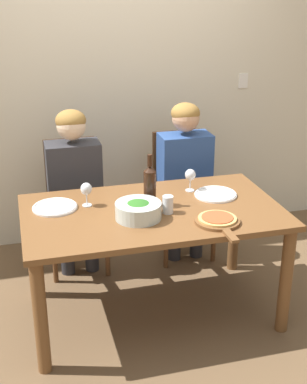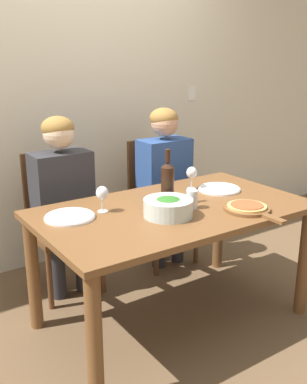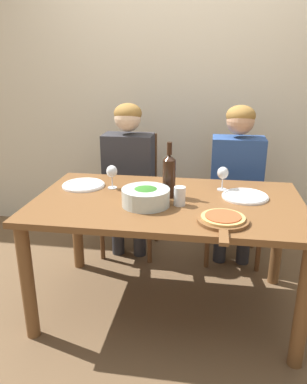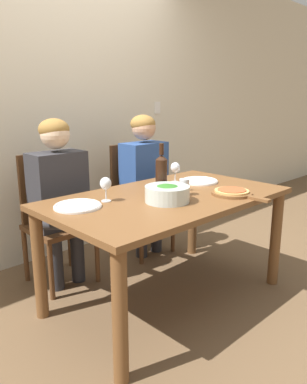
% 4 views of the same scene
% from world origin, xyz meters
% --- Properties ---
extents(ground_plane, '(40.00, 40.00, 0.00)m').
position_xyz_m(ground_plane, '(0.00, 0.00, 0.00)').
color(ground_plane, brown).
extents(back_wall, '(10.00, 0.06, 2.70)m').
position_xyz_m(back_wall, '(0.00, 1.25, 1.35)').
color(back_wall, beige).
rests_on(back_wall, ground).
extents(dining_table, '(1.57, 0.91, 0.73)m').
position_xyz_m(dining_table, '(0.00, 0.00, 0.63)').
color(dining_table, brown).
rests_on(dining_table, ground).
extents(chair_left, '(0.42, 0.42, 0.95)m').
position_xyz_m(chair_left, '(-0.39, 0.80, 0.50)').
color(chair_left, brown).
rests_on(chair_left, ground).
extents(chair_right, '(0.42, 0.42, 0.95)m').
position_xyz_m(chair_right, '(0.44, 0.80, 0.50)').
color(chair_right, brown).
rests_on(chair_right, ground).
extents(person_woman, '(0.47, 0.51, 1.21)m').
position_xyz_m(person_woman, '(-0.39, 0.69, 0.73)').
color(person_woman, '#28282D').
rests_on(person_woman, ground).
extents(person_man, '(0.47, 0.51, 1.21)m').
position_xyz_m(person_man, '(0.44, 0.69, 0.73)').
color(person_man, '#28282D').
rests_on(person_man, ground).
extents(wine_bottle, '(0.08, 0.08, 0.33)m').
position_xyz_m(wine_bottle, '(0.00, 0.06, 0.87)').
color(wine_bottle, black).
rests_on(wine_bottle, dining_table).
extents(broccoli_bowl, '(0.27, 0.27, 0.11)m').
position_xyz_m(broccoli_bowl, '(-0.11, -0.10, 0.79)').
color(broccoli_bowl, silver).
rests_on(broccoli_bowl, dining_table).
extents(dinner_plate_left, '(0.27, 0.27, 0.02)m').
position_xyz_m(dinner_plate_left, '(-0.57, 0.17, 0.74)').
color(dinner_plate_left, white).
rests_on(dinner_plate_left, dining_table).
extents(dinner_plate_right, '(0.27, 0.27, 0.02)m').
position_xyz_m(dinner_plate_right, '(0.45, 0.11, 0.74)').
color(dinner_plate_right, white).
rests_on(dinner_plate_right, dining_table).
extents(pizza_on_board, '(0.26, 0.40, 0.04)m').
position_xyz_m(pizza_on_board, '(0.31, -0.28, 0.75)').
color(pizza_on_board, brown).
rests_on(pizza_on_board, dining_table).
extents(wine_glass_left, '(0.07, 0.07, 0.15)m').
position_xyz_m(wine_glass_left, '(-0.38, 0.16, 0.84)').
color(wine_glass_left, silver).
rests_on(wine_glass_left, dining_table).
extents(wine_glass_right, '(0.07, 0.07, 0.15)m').
position_xyz_m(wine_glass_right, '(0.32, 0.23, 0.84)').
color(wine_glass_right, silver).
rests_on(wine_glass_right, dining_table).
extents(water_tumbler, '(0.07, 0.07, 0.11)m').
position_xyz_m(water_tumbler, '(0.08, -0.07, 0.79)').
color(water_tumbler, silver).
rests_on(water_tumbler, dining_table).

